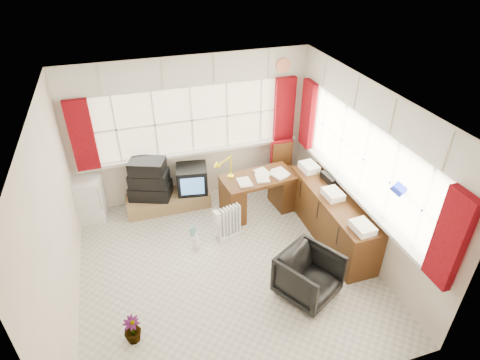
{
  "coord_description": "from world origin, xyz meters",
  "views": [
    {
      "loc": [
        -1.06,
        -4.01,
        4.16
      ],
      "look_at": [
        0.37,
        0.55,
        1.09
      ],
      "focal_mm": 30.0,
      "sensor_mm": 36.0,
      "label": 1
    }
  ],
  "objects_px": {
    "mini_fridge": "(90,199)",
    "office_chair": "(309,276)",
    "tv_bench": "(169,201)",
    "radiator": "(229,226)",
    "task_chair": "(283,166)",
    "crt_tv": "(192,179)",
    "credenza": "(331,216)",
    "desk": "(258,192)",
    "desk_lamp": "(231,161)"
  },
  "relations": [
    {
      "from": "desk_lamp",
      "to": "credenza",
      "type": "distance_m",
      "value": 1.78
    },
    {
      "from": "desk_lamp",
      "to": "mini_fridge",
      "type": "height_order",
      "value": "desk_lamp"
    },
    {
      "from": "desk_lamp",
      "to": "radiator",
      "type": "relative_size",
      "value": 0.71
    },
    {
      "from": "task_chair",
      "to": "office_chair",
      "type": "distance_m",
      "value": 2.45
    },
    {
      "from": "task_chair",
      "to": "radiator",
      "type": "distance_m",
      "value": 1.64
    },
    {
      "from": "radiator",
      "to": "mini_fridge",
      "type": "distance_m",
      "value": 2.34
    },
    {
      "from": "radiator",
      "to": "mini_fridge",
      "type": "bearing_deg",
      "value": 149.92
    },
    {
      "from": "radiator",
      "to": "tv_bench",
      "type": "distance_m",
      "value": 1.34
    },
    {
      "from": "task_chair",
      "to": "credenza",
      "type": "xyz_separation_m",
      "value": [
        0.22,
        -1.4,
        -0.13
      ]
    },
    {
      "from": "radiator",
      "to": "credenza",
      "type": "height_order",
      "value": "credenza"
    },
    {
      "from": "task_chair",
      "to": "crt_tv",
      "type": "height_order",
      "value": "task_chair"
    },
    {
      "from": "desk",
      "to": "credenza",
      "type": "height_order",
      "value": "credenza"
    },
    {
      "from": "credenza",
      "to": "mini_fridge",
      "type": "relative_size",
      "value": 2.67
    },
    {
      "from": "credenza",
      "to": "tv_bench",
      "type": "height_order",
      "value": "credenza"
    },
    {
      "from": "task_chair",
      "to": "desk_lamp",
      "type": "bearing_deg",
      "value": -163.32
    },
    {
      "from": "credenza",
      "to": "tv_bench",
      "type": "bearing_deg",
      "value": 146.3
    },
    {
      "from": "crt_tv",
      "to": "tv_bench",
      "type": "bearing_deg",
      "value": -177.85
    },
    {
      "from": "desk_lamp",
      "to": "tv_bench",
      "type": "height_order",
      "value": "desk_lamp"
    },
    {
      "from": "desk",
      "to": "mini_fridge",
      "type": "height_order",
      "value": "mini_fridge"
    },
    {
      "from": "desk_lamp",
      "to": "credenza",
      "type": "height_order",
      "value": "desk_lamp"
    },
    {
      "from": "credenza",
      "to": "mini_fridge",
      "type": "height_order",
      "value": "credenza"
    },
    {
      "from": "mini_fridge",
      "to": "office_chair",
      "type": "bearing_deg",
      "value": -43.6
    },
    {
      "from": "desk_lamp",
      "to": "task_chair",
      "type": "bearing_deg",
      "value": 16.68
    },
    {
      "from": "office_chair",
      "to": "credenza",
      "type": "height_order",
      "value": "credenza"
    },
    {
      "from": "office_chair",
      "to": "radiator",
      "type": "bearing_deg",
      "value": 86.33
    },
    {
      "from": "mini_fridge",
      "to": "tv_bench",
      "type": "bearing_deg",
      "value": -3.65
    },
    {
      "from": "mini_fridge",
      "to": "desk",
      "type": "bearing_deg",
      "value": -13.78
    },
    {
      "from": "radiator",
      "to": "crt_tv",
      "type": "distance_m",
      "value": 1.18
    },
    {
      "from": "mini_fridge",
      "to": "desk_lamp",
      "type": "bearing_deg",
      "value": -12.8
    },
    {
      "from": "credenza",
      "to": "mini_fridge",
      "type": "distance_m",
      "value": 3.87
    },
    {
      "from": "desk",
      "to": "crt_tv",
      "type": "relative_size",
      "value": 2.18
    },
    {
      "from": "radiator",
      "to": "office_chair",
      "type": "bearing_deg",
      "value": -64.24
    },
    {
      "from": "office_chair",
      "to": "mini_fridge",
      "type": "distance_m",
      "value": 3.72
    },
    {
      "from": "desk",
      "to": "mini_fridge",
      "type": "relative_size",
      "value": 1.68
    },
    {
      "from": "desk",
      "to": "office_chair",
      "type": "bearing_deg",
      "value": -89.64
    },
    {
      "from": "office_chair",
      "to": "crt_tv",
      "type": "bearing_deg",
      "value": 82.44
    },
    {
      "from": "desk_lamp",
      "to": "mini_fridge",
      "type": "distance_m",
      "value": 2.38
    },
    {
      "from": "desk_lamp",
      "to": "task_chair",
      "type": "distance_m",
      "value": 1.19
    },
    {
      "from": "task_chair",
      "to": "radiator",
      "type": "bearing_deg",
      "value": -142.9
    },
    {
      "from": "office_chair",
      "to": "mini_fridge",
      "type": "bearing_deg",
      "value": 106.97
    },
    {
      "from": "tv_bench",
      "to": "task_chair",
      "type": "bearing_deg",
      "value": -3.2
    },
    {
      "from": "credenza",
      "to": "desk",
      "type": "bearing_deg",
      "value": 132.04
    },
    {
      "from": "task_chair",
      "to": "crt_tv",
      "type": "xyz_separation_m",
      "value": [
        -1.62,
        0.13,
        -0.04
      ]
    },
    {
      "from": "desk",
      "to": "crt_tv",
      "type": "bearing_deg",
      "value": 149.08
    },
    {
      "from": "desk",
      "to": "tv_bench",
      "type": "height_order",
      "value": "desk"
    },
    {
      "from": "task_chair",
      "to": "mini_fridge",
      "type": "height_order",
      "value": "task_chair"
    },
    {
      "from": "desk_lamp",
      "to": "desk",
      "type": "bearing_deg",
      "value": -18.79
    },
    {
      "from": "tv_bench",
      "to": "radiator",
      "type": "bearing_deg",
      "value": -54.79
    },
    {
      "from": "desk",
      "to": "office_chair",
      "type": "xyz_separation_m",
      "value": [
        0.01,
        -1.91,
        -0.06
      ]
    },
    {
      "from": "office_chair",
      "to": "credenza",
      "type": "distance_m",
      "value": 1.28
    }
  ]
}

